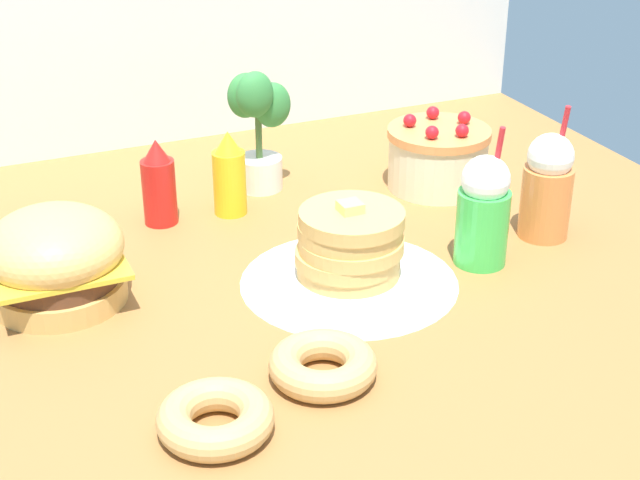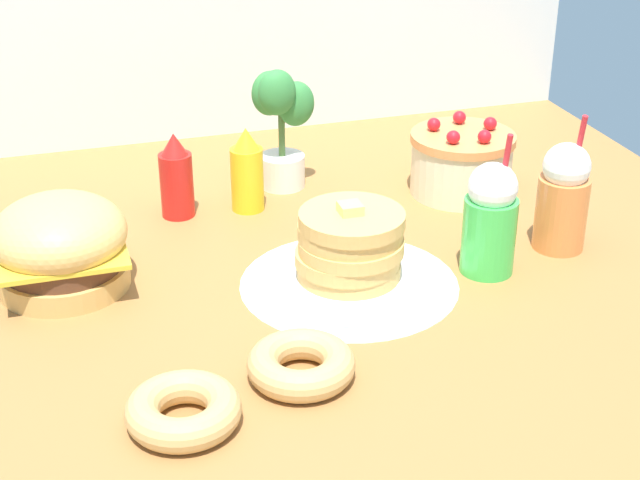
% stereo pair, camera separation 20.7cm
% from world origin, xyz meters
% --- Properties ---
extents(ground_plane, '(2.16, 2.08, 0.02)m').
position_xyz_m(ground_plane, '(0.00, 0.00, -0.01)').
color(ground_plane, '#9E6B38').
extents(doily_mat, '(0.48, 0.48, 0.00)m').
position_xyz_m(doily_mat, '(0.05, 0.03, 0.00)').
color(doily_mat, white).
rests_on(doily_mat, ground_plane).
extents(burger, '(0.29, 0.29, 0.21)m').
position_xyz_m(burger, '(-0.54, 0.21, 0.10)').
color(burger, '#DBA859').
rests_on(burger, ground_plane).
extents(pancake_stack, '(0.37, 0.37, 0.19)m').
position_xyz_m(pancake_stack, '(0.05, 0.03, 0.08)').
color(pancake_stack, white).
rests_on(pancake_stack, doily_mat).
extents(layer_cake, '(0.27, 0.27, 0.20)m').
position_xyz_m(layer_cake, '(0.48, 0.41, 0.08)').
color(layer_cake, beige).
rests_on(layer_cake, ground_plane).
extents(ketchup_bottle, '(0.08, 0.08, 0.22)m').
position_xyz_m(ketchup_bottle, '(-0.25, 0.49, 0.10)').
color(ketchup_bottle, red).
rests_on(ketchup_bottle, ground_plane).
extents(mustard_bottle, '(0.08, 0.08, 0.22)m').
position_xyz_m(mustard_bottle, '(-0.07, 0.48, 0.10)').
color(mustard_bottle, yellow).
rests_on(mustard_bottle, ground_plane).
extents(cream_soda_cup, '(0.12, 0.12, 0.32)m').
position_xyz_m(cream_soda_cup, '(0.36, 0.00, 0.13)').
color(cream_soda_cup, green).
rests_on(cream_soda_cup, ground_plane).
extents(orange_float_cup, '(0.12, 0.12, 0.32)m').
position_xyz_m(orange_float_cup, '(0.57, 0.06, 0.13)').
color(orange_float_cup, orange).
rests_on(orange_float_cup, ground_plane).
extents(donut_pink_glaze, '(0.20, 0.20, 0.06)m').
position_xyz_m(donut_pink_glaze, '(-0.38, -0.35, 0.03)').
color(donut_pink_glaze, tan).
rests_on(donut_pink_glaze, ground_plane).
extents(donut_chocolate, '(0.20, 0.20, 0.06)m').
position_xyz_m(donut_chocolate, '(-0.15, -0.28, 0.03)').
color(donut_chocolate, tan).
rests_on(donut_chocolate, ground_plane).
extents(potted_plant, '(0.16, 0.13, 0.33)m').
position_xyz_m(potted_plant, '(0.05, 0.59, 0.18)').
color(potted_plant, white).
rests_on(potted_plant, ground_plane).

